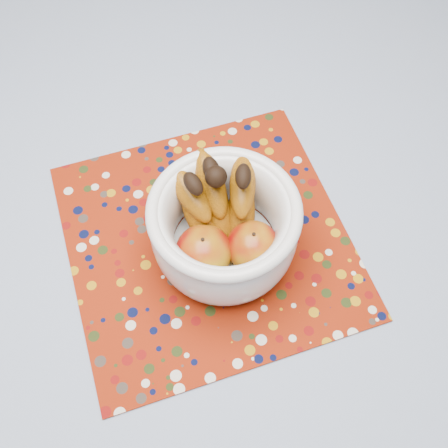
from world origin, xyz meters
name	(u,v)px	position (x,y,z in m)	size (l,w,h in m)	color
table	(170,222)	(0.00, 0.00, 0.67)	(1.20, 1.20, 0.75)	brown
tablecloth	(166,197)	(0.00, 0.00, 0.76)	(1.32, 1.32, 0.01)	slate
placemat	(207,239)	(0.06, -0.09, 0.76)	(0.42, 0.42, 0.00)	maroon
fruit_bowl	(221,222)	(0.09, -0.10, 0.84)	(0.22, 0.23, 0.16)	white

